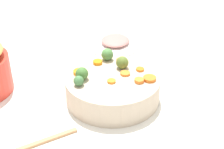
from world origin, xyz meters
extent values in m
cube|color=white|center=(0.00, 0.00, 0.01)|extent=(2.40, 2.40, 0.02)
cylinder|color=#BEAA92|center=(0.02, -0.03, 0.06)|extent=(0.30, 0.30, 0.08)
cylinder|color=orange|center=(0.00, -0.13, 0.11)|extent=(0.05, 0.05, 0.01)
cylinder|color=orange|center=(0.00, 0.01, 0.10)|extent=(0.04, 0.04, 0.01)
cylinder|color=orange|center=(0.04, 0.05, 0.11)|extent=(0.04, 0.04, 0.01)
cylinder|color=orange|center=(-0.08, -0.01, 0.11)|extent=(0.04, 0.04, 0.01)
cylinder|color=orange|center=(-0.07, -0.08, 0.11)|extent=(0.04, 0.04, 0.01)
cylinder|color=orange|center=(-0.03, 0.06, 0.10)|extent=(0.04, 0.04, 0.01)
cylinder|color=orange|center=(0.05, -0.03, 0.10)|extent=(0.03, 0.03, 0.01)
cylinder|color=orange|center=(0.03, 0.08, 0.11)|extent=(0.06, 0.06, 0.01)
sphere|color=#586C29|center=(-0.04, 0.00, 0.12)|extent=(0.04, 0.04, 0.04)
sphere|color=#437442|center=(0.07, -0.13, 0.12)|extent=(0.03, 0.03, 0.03)
sphere|color=#4B7E3F|center=(-0.09, -0.05, 0.12)|extent=(0.04, 0.04, 0.04)
sphere|color=#427132|center=(0.03, -0.12, 0.12)|extent=(0.04, 0.04, 0.04)
cube|color=tan|center=(0.24, -0.23, 0.02)|extent=(0.14, 0.22, 0.01)
cylinder|color=white|center=(-0.36, -0.04, 0.03)|extent=(0.21, 0.21, 0.01)
ellipsoid|color=tan|center=(-0.37, -0.03, 0.04)|extent=(0.14, 0.12, 0.02)
camera|label=1|loc=(0.89, 0.00, 0.64)|focal=53.07mm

